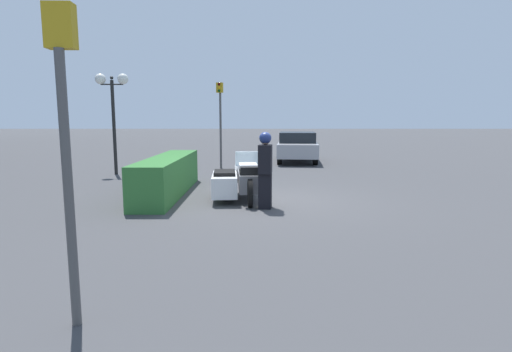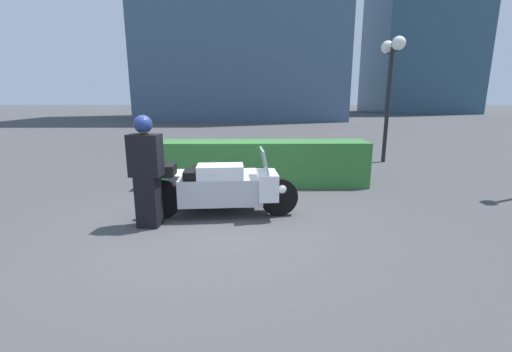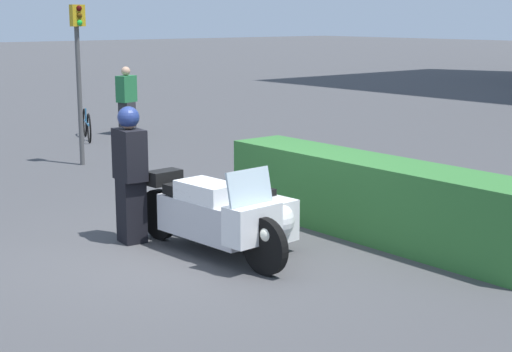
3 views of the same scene
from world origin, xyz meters
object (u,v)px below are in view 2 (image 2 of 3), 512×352
at_px(officer_rider, 146,169).
at_px(hedge_bush_curbside, 259,163).
at_px(twin_lamp_post, 391,64).
at_px(police_motorcycle, 223,185).

height_order(officer_rider, hedge_bush_curbside, officer_rider).
bearing_deg(hedge_bush_curbside, officer_rider, -124.51).
xyz_separation_m(officer_rider, twin_lamp_post, (5.72, 5.39, 2.01)).
xyz_separation_m(hedge_bush_curbside, twin_lamp_post, (3.94, 2.80, 2.42)).
bearing_deg(police_motorcycle, officer_rider, -150.86).
distance_m(police_motorcycle, officer_rider, 1.39).
bearing_deg(officer_rider, hedge_bush_curbside, 152.07).
distance_m(police_motorcycle, twin_lamp_post, 7.02).
relative_size(officer_rider, twin_lamp_post, 0.48).
bearing_deg(officer_rider, twin_lamp_post, 139.89).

